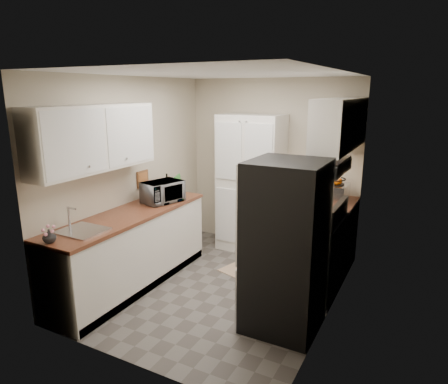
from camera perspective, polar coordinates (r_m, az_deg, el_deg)
The scene contains 16 objects.
ground at distance 5.00m, azimuth -0.51°, elevation -13.42°, with size 3.20×3.20×0.00m, color #56514C.
room_shell at distance 4.48m, azimuth -0.82°, elevation 5.34°, with size 2.64×3.24×2.52m.
pantry_cabinet at distance 5.84m, azimuth 3.85°, elevation 1.18°, with size 0.90×0.55×2.00m, color silver.
base_cabinet_left at distance 5.01m, azimuth -13.05°, elevation -8.18°, with size 0.60×2.30×0.88m, color silver.
countertop_left at distance 4.85m, azimuth -13.35°, elevation -3.15°, with size 0.63×2.33×0.04m, color brown.
base_cabinet_right at distance 5.53m, azimuth 14.61°, elevation -6.09°, with size 0.60×0.80×0.88m, color silver.
countertop_right at distance 5.39m, azimuth 14.91°, elevation -1.50°, with size 0.63×0.83×0.04m, color brown.
electric_range at distance 4.80m, azimuth 12.19°, elevation -8.67°, with size 0.71×0.78×1.13m.
refrigerator at distance 3.96m, azimuth 8.77°, elevation -7.75°, with size 0.70×0.72×1.70m, color #B7B7BC.
microwave at distance 5.20m, azimuth -8.77°, elevation 0.03°, with size 0.50×0.34×0.27m, color silver.
wine_bottle at distance 5.58m, azimuth -8.15°, elevation 1.00°, with size 0.07×0.07×0.27m, color black.
flower_vase at distance 4.14m, azimuth -23.70°, elevation -5.80°, with size 0.13×0.13×0.13m, color beige.
cutting_board at distance 5.47m, azimuth -6.48°, elevation 0.90°, with size 0.02×0.23×0.29m, color #378833.
toaster_oven at distance 5.38m, azimuth 15.54°, elevation -0.09°, with size 0.32×0.40×0.23m, color silver.
fruit_basket at distance 5.32m, azimuth 15.46°, elevation 1.71°, with size 0.29×0.29×0.12m, color #E35801, non-canonical shape.
kitchen_mat at distance 5.51m, azimuth 3.41°, elevation -10.63°, with size 0.45×0.72×0.01m, color tan.
Camera 1 is at (2.10, -3.89, 2.32)m, focal length 32.00 mm.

